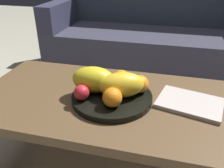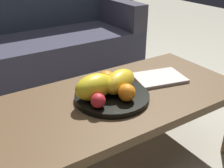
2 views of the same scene
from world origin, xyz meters
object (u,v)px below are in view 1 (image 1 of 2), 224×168
object	(u,v)px
fruit_bowl	(112,97)
apple_left	(82,93)
couch	(147,40)
orange_left	(112,97)
melon_smaller_beside	(122,85)
orange_front	(121,78)
banana_bunch	(117,86)
apple_right	(105,77)
melon_large_front	(94,79)
orange_right	(140,84)
magazine	(190,103)
coffee_table	(117,108)

from	to	relation	value
fruit_bowl	apple_left	size ratio (longest dim) A/B	5.38
couch	orange_left	world-z (taller)	couch
melon_smaller_beside	orange_front	xyz separation A→B (m)	(-0.02, 0.08, -0.01)
orange_left	banana_bunch	bearing A→B (deg)	92.67
banana_bunch	melon_smaller_beside	bearing A→B (deg)	-53.45
apple_right	orange_left	bearing A→B (deg)	-66.18
melon_large_front	orange_front	distance (m)	0.12
orange_front	orange_right	bearing A→B (deg)	-19.67
apple_right	magazine	distance (m)	0.38
melon_smaller_beside	magazine	size ratio (longest dim) A/B	0.74
couch	orange_front	world-z (taller)	couch
couch	melon_smaller_beside	distance (m)	1.23
orange_left	orange_right	size ratio (longest dim) A/B	1.01
couch	apple_right	xyz separation A→B (m)	(-0.08, -1.13, 0.17)
orange_right	apple_left	bearing A→B (deg)	-151.84
melon_smaller_beside	orange_right	xyz separation A→B (m)	(0.07, 0.05, -0.01)
melon_large_front	orange_left	bearing A→B (deg)	-42.84
orange_front	apple_left	distance (m)	0.20
orange_left	apple_left	world-z (taller)	orange_left
orange_front	apple_left	size ratio (longest dim) A/B	1.21
coffee_table	apple_right	xyz separation A→B (m)	(-0.08, 0.08, 0.10)
apple_left	apple_right	world-z (taller)	same
apple_left	banana_bunch	bearing A→B (deg)	37.91
coffee_table	melon_large_front	size ratio (longest dim) A/B	6.84
apple_right	magazine	world-z (taller)	apple_right
orange_right	banana_bunch	distance (m)	0.09
couch	orange_left	xyz separation A→B (m)	(-0.00, -1.30, 0.17)
melon_large_front	orange_left	xyz separation A→B (m)	(0.10, -0.10, -0.02)
fruit_bowl	orange_left	distance (m)	0.10
coffee_table	fruit_bowl	xyz separation A→B (m)	(-0.02, -0.01, 0.06)
banana_bunch	orange_front	bearing A→B (deg)	84.74
melon_smaller_beside	apple_left	distance (m)	0.16
melon_large_front	orange_right	xyz separation A→B (m)	(0.19, 0.04, -0.02)
orange_right	apple_left	size ratio (longest dim) A/B	1.20
orange_right	magazine	bearing A→B (deg)	-2.83
orange_right	banana_bunch	world-z (taller)	orange_right
couch	orange_left	bearing A→B (deg)	-90.09
coffee_table	orange_right	world-z (taller)	orange_right
apple_right	couch	bearing A→B (deg)	86.02
melon_smaller_beside	fruit_bowl	bearing A→B (deg)	178.92
apple_left	couch	bearing A→B (deg)	84.13
melon_large_front	orange_right	bearing A→B (deg)	10.87
melon_smaller_beside	orange_left	world-z (taller)	melon_smaller_beside
melon_smaller_beside	coffee_table	bearing A→B (deg)	149.38
melon_large_front	orange_right	distance (m)	0.19
melon_smaller_beside	orange_right	distance (m)	0.09
melon_large_front	melon_smaller_beside	xyz separation A→B (m)	(0.12, -0.01, -0.00)
orange_left	apple_right	distance (m)	0.19
melon_large_front	banana_bunch	bearing A→B (deg)	10.20
coffee_table	melon_smaller_beside	xyz separation A→B (m)	(0.02, -0.01, 0.12)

